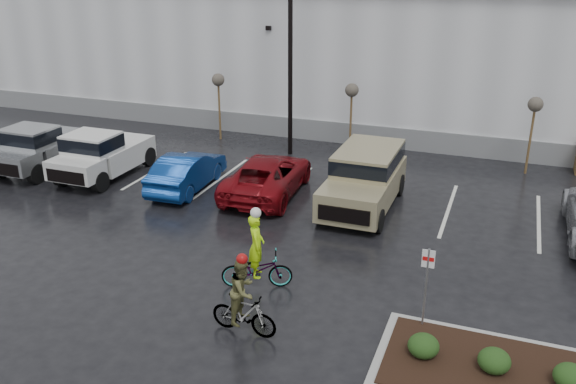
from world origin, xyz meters
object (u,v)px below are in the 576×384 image
at_px(lamppost, 290,25).
at_px(sapling_east, 535,109).
at_px(fire_lane_sign, 426,280).
at_px(car_red, 267,176).
at_px(pickup_white, 107,151).
at_px(sapling_mid, 352,94).
at_px(cyclist_hivis, 257,263).
at_px(sapling_west, 218,83).
at_px(car_blue, 187,171).
at_px(suv_tan, 364,181).
at_px(pickup_silver, 47,145).
at_px(cyclist_olive, 243,304).

distance_m(lamppost, sapling_east, 10.48).
bearing_deg(fire_lane_sign, car_red, 134.76).
xyz_separation_m(sapling_east, pickup_white, (-16.02, -6.11, -1.75)).
bearing_deg(pickup_white, sapling_mid, 35.64).
bearing_deg(cyclist_hivis, sapling_west, 8.88).
height_order(sapling_west, car_blue, sapling_west).
height_order(car_red, suv_tan, suv_tan).
distance_m(sapling_mid, pickup_white, 10.63).
height_order(sapling_mid, sapling_east, same).
relative_size(sapling_mid, car_blue, 0.75).
xyz_separation_m(pickup_silver, cyclist_olive, (12.75, -8.14, -0.19)).
bearing_deg(sapling_mid, car_blue, -126.17).
xyz_separation_m(pickup_white, cyclist_olive, (9.84, -8.28, -0.19)).
bearing_deg(lamppost, car_blue, -112.04).
relative_size(lamppost, pickup_silver, 1.77).
xyz_separation_m(sapling_east, pickup_silver, (-18.94, -6.25, -1.75)).
height_order(car_blue, cyclist_olive, cyclist_olive).
relative_size(pickup_white, car_red, 1.00).
xyz_separation_m(lamppost, cyclist_hivis, (3.24, -11.28, -4.96)).
bearing_deg(car_blue, cyclist_hivis, 129.56).
distance_m(lamppost, cyclist_olive, 14.77).
bearing_deg(sapling_mid, car_red, -105.36).
bearing_deg(cyclist_hivis, fire_lane_sign, -118.10).
bearing_deg(sapling_west, sapling_east, 0.00).
distance_m(car_blue, car_red, 3.15).
bearing_deg(cyclist_olive, sapling_mid, 8.33).
bearing_deg(car_blue, suv_tan, -179.01).
xyz_separation_m(sapling_west, cyclist_hivis, (7.24, -12.28, -2.00)).
relative_size(car_blue, cyclist_olive, 2.02).
height_order(fire_lane_sign, cyclist_hivis, cyclist_hivis).
distance_m(suv_tan, cyclist_hivis, 6.52).
bearing_deg(car_blue, cyclist_olive, 123.71).
bearing_deg(fire_lane_sign, cyclist_olive, -158.18).
xyz_separation_m(fire_lane_sign, suv_tan, (-3.21, 6.89, -0.38)).
relative_size(car_blue, car_red, 0.82).
distance_m(sapling_east, pickup_white, 17.24).
relative_size(suv_tan, cyclist_hivis, 2.18).
relative_size(sapling_west, pickup_white, 0.62).
bearing_deg(cyclist_hivis, pickup_silver, 42.02).
bearing_deg(car_red, suv_tan, 174.68).
bearing_deg(car_blue, pickup_white, -7.92).
distance_m(pickup_silver, cyclist_hivis, 13.59).
xyz_separation_m(pickup_silver, suv_tan, (13.53, 0.34, 0.05)).
bearing_deg(sapling_east, car_blue, -152.22).
xyz_separation_m(sapling_east, car_red, (-9.10, -5.84, -2.01)).
bearing_deg(suv_tan, cyclist_olive, -95.22).
distance_m(car_red, cyclist_olive, 9.04).
bearing_deg(cyclist_hivis, sapling_east, -50.45).
bearing_deg(fire_lane_sign, pickup_silver, 158.64).
relative_size(sapling_east, cyclist_hivis, 1.37).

